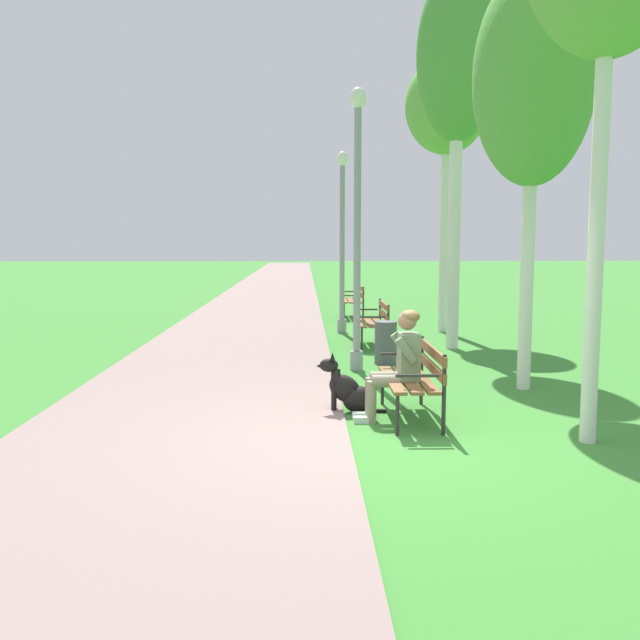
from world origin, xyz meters
The scene contains 13 objects.
ground_plane centered at (0.00, 0.00, 0.00)m, with size 120.00×120.00×0.00m, color #3D8433.
paved_path centered at (-2.02, 24.00, 0.02)m, with size 3.50×60.00×0.04m, color gray.
park_bench_near centered at (0.54, 0.92, 0.51)m, with size 0.55×1.50×0.85m.
park_bench_mid centered at (0.62, 6.41, 0.51)m, with size 0.55×1.50×0.85m.
park_bench_far centered at (0.58, 11.30, 0.51)m, with size 0.55×1.50×0.85m.
person_seated_on_near_bench centered at (0.33, 0.83, 0.68)m, with size 0.74×0.49×1.25m.
dog_black centered at (-0.20, 1.21, 0.26)m, with size 0.83×0.31×0.71m.
lamp_post_near centered at (0.09, 3.89, 2.22)m, with size 0.24×0.24×4.28m.
lamp_post_mid centered at (0.10, 8.28, 2.02)m, with size 0.24×0.24×3.89m.
birch_tree_second centered at (2.27, 2.48, 4.10)m, with size 1.56×1.69×5.54m.
birch_tree_third centered at (2.04, 6.03, 5.20)m, with size 1.49×1.30×6.86m.
birch_tree_fourth centered at (2.33, 8.41, 4.81)m, with size 1.76×1.75×5.90m.
litter_bin centered at (0.61, 4.43, 0.35)m, with size 0.36×0.36×0.70m, color #515156.
Camera 1 is at (-0.72, -6.81, 2.02)m, focal length 39.17 mm.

